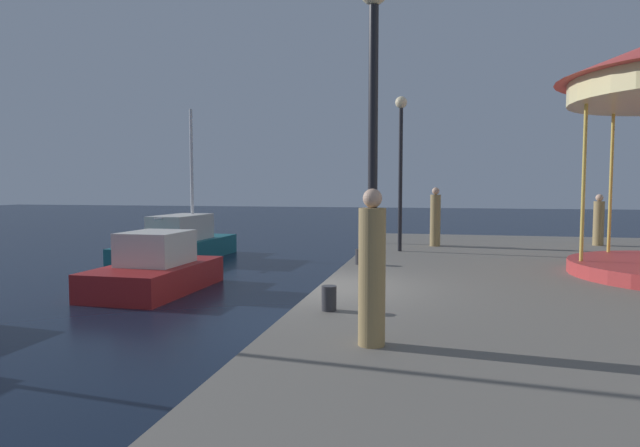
# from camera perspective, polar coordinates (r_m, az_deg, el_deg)

# --- Properties ---
(ground_plane) EXTENTS (120.00, 120.00, 0.00)m
(ground_plane) POSITION_cam_1_polar(r_m,az_deg,el_deg) (11.05, -0.12, -10.67)
(ground_plane) COLOR black
(sailboat_teal) EXTENTS (2.19, 6.30, 5.76)m
(sailboat_teal) POSITION_cam_1_polar(r_m,az_deg,el_deg) (20.92, -14.57, -2.09)
(sailboat_teal) COLOR #19606B
(sailboat_teal) RESTS_ON ground
(motorboat_red) EXTENTS (2.22, 4.04, 1.59)m
(motorboat_red) POSITION_cam_1_polar(r_m,az_deg,el_deg) (15.05, -16.95, -4.66)
(motorboat_red) COLOR maroon
(motorboat_red) RESTS_ON ground
(lamp_post_near_edge) EXTENTS (0.36, 0.36, 4.55)m
(lamp_post_near_edge) POSITION_cam_1_polar(r_m,az_deg,el_deg) (6.87, 5.64, 13.12)
(lamp_post_near_edge) COLOR black
(lamp_post_near_edge) RESTS_ON quay_dock
(lamp_post_mid_promenade) EXTENTS (0.36, 0.36, 4.69)m
(lamp_post_mid_promenade) POSITION_cam_1_polar(r_m,az_deg,el_deg) (16.70, 8.51, 7.97)
(lamp_post_mid_promenade) COLOR black
(lamp_post_mid_promenade) RESTS_ON quay_dock
(bollard_south) EXTENTS (0.24, 0.24, 0.40)m
(bollard_south) POSITION_cam_1_polar(r_m,az_deg,el_deg) (13.80, 4.24, -3.51)
(bollard_south) COLOR #2D2D33
(bollard_south) RESTS_ON quay_dock
(bollard_north) EXTENTS (0.24, 0.24, 0.40)m
(bollard_north) POSITION_cam_1_polar(r_m,az_deg,el_deg) (8.73, 0.96, -7.88)
(bollard_north) COLOR #2D2D33
(bollard_north) RESTS_ON quay_dock
(person_near_carousel) EXTENTS (0.34, 0.34, 1.95)m
(person_near_carousel) POSITION_cam_1_polar(r_m,az_deg,el_deg) (18.32, 12.06, 0.52)
(person_near_carousel) COLOR #937A4C
(person_near_carousel) RESTS_ON quay_dock
(person_mid_promenade) EXTENTS (0.34, 0.34, 1.73)m
(person_mid_promenade) POSITION_cam_1_polar(r_m,az_deg,el_deg) (20.38, 27.31, 0.19)
(person_mid_promenade) COLOR #937A4C
(person_mid_promenade) RESTS_ON quay_dock
(person_far_corner) EXTENTS (0.34, 0.34, 1.96)m
(person_far_corner) POSITION_cam_1_polar(r_m,az_deg,el_deg) (6.78, 5.50, -5.12)
(person_far_corner) COLOR #937A4C
(person_far_corner) RESTS_ON quay_dock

